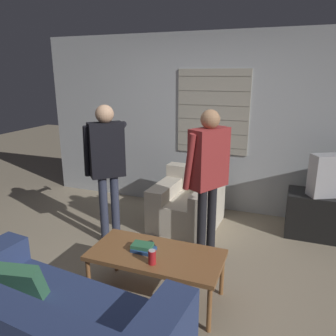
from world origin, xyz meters
TOP-DOWN VIEW (x-y plane):
  - ground_plane at (0.00, 0.00)m, footprint 16.00×16.00m
  - wall_back at (0.00, 2.03)m, footprint 5.20×0.08m
  - couch_blue at (-0.22, -1.26)m, footprint 1.86×1.05m
  - armchair_beige at (-0.03, 1.32)m, footprint 0.86×0.93m
  - coffee_table at (0.16, -0.25)m, footprint 1.19×0.58m
  - tv_stand at (1.74, 1.57)m, footprint 1.03×0.46m
  - tv at (1.74, 1.57)m, footprint 0.65×0.47m
  - person_left_standing at (-0.78, 0.55)m, footprint 0.48×0.79m
  - person_right_standing at (0.40, 0.60)m, footprint 0.57×0.75m
  - book_stack at (0.03, -0.25)m, footprint 0.21×0.15m
  - soda_can at (0.19, -0.41)m, footprint 0.07×0.07m
  - spare_remote at (0.08, -0.14)m, footprint 0.11×0.13m

SIDE VIEW (x-z plane):
  - ground_plane at x=0.00m, z-range 0.00..0.00m
  - tv_stand at x=1.74m, z-range 0.00..0.56m
  - armchair_beige at x=-0.03m, z-range -0.07..0.67m
  - couch_blue at x=-0.22m, z-range -0.09..0.73m
  - coffee_table at x=0.16m, z-range 0.19..0.64m
  - spare_remote at x=0.08m, z-range 0.45..0.48m
  - book_stack at x=0.03m, z-range 0.45..0.51m
  - soda_can at x=0.19m, z-range 0.45..0.58m
  - tv at x=1.74m, z-range 0.56..1.08m
  - person_right_standing at x=0.40m, z-range 0.22..1.86m
  - person_left_standing at x=-0.78m, z-range 0.22..1.88m
  - wall_back at x=0.00m, z-range 0.01..2.56m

